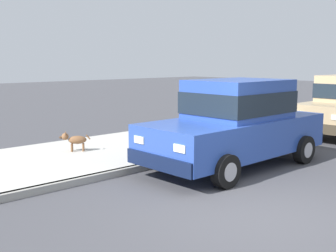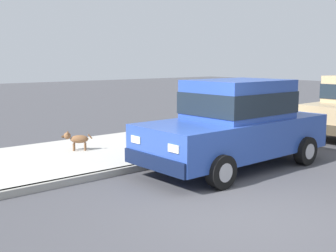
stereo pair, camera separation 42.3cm
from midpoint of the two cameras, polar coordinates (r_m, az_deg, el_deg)
name	(u,v)px [view 1 (the left image)]	position (r m, az deg, el deg)	size (l,w,h in m)	color
ground_plane	(258,213)	(6.76, 10.28, -11.50)	(80.00, 80.00, 0.00)	#424247
curb	(131,170)	(8.94, -6.33, -5.88)	(0.16, 64.00, 0.14)	gray
sidewalk	(86,156)	(10.41, -12.22, -3.92)	(3.60, 64.00, 0.14)	#B7B5AD
car_blue_sedan	(236,122)	(9.36, 7.91, 0.47)	(2.06, 4.61, 1.92)	#28479E
dog_brown	(75,140)	(10.57, -13.62, -1.79)	(0.47, 0.66, 0.49)	brown
fire_hydrant	(226,129)	(11.60, 6.82, -0.44)	(0.34, 0.24, 0.72)	red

